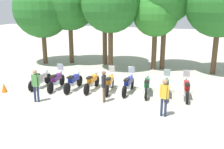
{
  "coord_description": "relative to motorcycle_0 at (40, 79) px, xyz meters",
  "views": [
    {
      "loc": [
        4.58,
        -12.78,
        4.79
      ],
      "look_at": [
        0.0,
        0.5,
        0.9
      ],
      "focal_mm": 40.99,
      "sensor_mm": 36.0,
      "label": 1
    }
  ],
  "objects": [
    {
      "name": "motorcycle_0",
      "position": [
        0.0,
        0.0,
        0.0
      ],
      "size": [
        0.62,
        2.19,
        0.99
      ],
      "rotation": [
        0.0,
        0.0,
        1.55
      ],
      "color": "black",
      "rests_on": "ground_plane"
    },
    {
      "name": "tree_0",
      "position": [
        -3.3,
        5.55,
        3.84
      ],
      "size": [
        4.47,
        4.47,
        6.59
      ],
      "color": "brown",
      "rests_on": "ground_plane"
    },
    {
      "name": "tree_3",
      "position": [
        2.52,
        5.35,
        4.3
      ],
      "size": [
        4.17,
        4.17,
        6.91
      ],
      "color": "brown",
      "rests_on": "ground_plane"
    },
    {
      "name": "motorcycle_1",
      "position": [
        1.03,
        0.08,
        0.01
      ],
      "size": [
        0.62,
        2.19,
        1.37
      ],
      "rotation": [
        0.0,
        0.0,
        1.67
      ],
      "color": "black",
      "rests_on": "ground_plane"
    },
    {
      "name": "person_1",
      "position": [
        1.18,
        -2.1,
        0.48
      ],
      "size": [
        0.41,
        0.27,
        1.68
      ],
      "rotation": [
        0.0,
        0.0,
        1.82
      ],
      "color": "#232D4C",
      "rests_on": "ground_plane"
    },
    {
      "name": "tree_6",
      "position": [
        9.77,
        6.62,
        4.35
      ],
      "size": [
        4.61,
        4.61,
        7.18
      ],
      "color": "brown",
      "rests_on": "ground_plane"
    },
    {
      "name": "tree_1",
      "position": [
        -1.34,
        6.48,
        4.34
      ],
      "size": [
        4.33,
        4.33,
        7.03
      ],
      "color": "brown",
      "rests_on": "ground_plane"
    },
    {
      "name": "ground_plane",
      "position": [
        4.14,
        0.48,
        -0.5
      ],
      "size": [
        80.0,
        80.0,
        0.0
      ],
      "primitive_type": "plane",
      "color": "#BCB7A8"
    },
    {
      "name": "motorcycle_2",
      "position": [
        2.07,
        0.22,
        0.0
      ],
      "size": [
        0.62,
        2.19,
        0.99
      ],
      "rotation": [
        0.0,
        0.0,
        1.57
      ],
      "color": "black",
      "rests_on": "ground_plane"
    },
    {
      "name": "motorcycle_5",
      "position": [
        5.17,
        0.78,
        0.01
      ],
      "size": [
        0.62,
        2.19,
        1.37
      ],
      "rotation": [
        0.0,
        0.0,
        1.57
      ],
      "color": "black",
      "rests_on": "ground_plane"
    },
    {
      "name": "motorcycle_6",
      "position": [
        6.2,
        0.82,
        0.0
      ],
      "size": [
        0.62,
        2.18,
        0.99
      ],
      "rotation": [
        0.0,
        0.0,
        1.72
      ],
      "color": "black",
      "rests_on": "ground_plane"
    },
    {
      "name": "person_0",
      "position": [
        4.39,
        -0.99,
        0.43
      ],
      "size": [
        0.24,
        0.41,
        1.62
      ],
      "rotation": [
        0.0,
        0.0,
        3.28
      ],
      "color": "brown",
      "rests_on": "ground_plane"
    },
    {
      "name": "motorcycle_7",
      "position": [
        7.24,
        0.82,
        0.01
      ],
      "size": [
        0.62,
        2.19,
        1.37
      ],
      "rotation": [
        0.0,
        0.0,
        1.68
      ],
      "color": "black",
      "rests_on": "ground_plane"
    },
    {
      "name": "traffic_cone",
      "position": [
        -1.43,
        -1.43,
        -0.23
      ],
      "size": [
        0.32,
        0.32,
        0.55
      ],
      "primitive_type": "cone",
      "color": "orange",
      "rests_on": "ground_plane"
    },
    {
      "name": "motorcycle_4",
      "position": [
        4.13,
        0.61,
        0.01
      ],
      "size": [
        0.62,
        2.18,
        1.37
      ],
      "rotation": [
        0.0,
        0.0,
        1.72
      ],
      "color": "black",
      "rests_on": "ground_plane"
    },
    {
      "name": "person_2",
      "position": [
        7.47,
        -1.74,
        0.5
      ],
      "size": [
        0.41,
        0.24,
        1.71
      ],
      "rotation": [
        0.0,
        0.0,
        4.63
      ],
      "color": "#232D4C",
      "rests_on": "ground_plane"
    },
    {
      "name": "tree_4",
      "position": [
        5.55,
        6.55,
        3.6
      ],
      "size": [
        3.35,
        3.35,
        5.8
      ],
      "color": "brown",
      "rests_on": "ground_plane"
    },
    {
      "name": "motorcycle_3",
      "position": [
        3.1,
        0.48,
        0.0
      ],
      "size": [
        0.62,
        2.19,
        0.99
      ],
      "rotation": [
        0.0,
        0.0,
        1.6
      ],
      "color": "black",
      "rests_on": "ground_plane"
    },
    {
      "name": "motorcycle_8",
      "position": [
        8.27,
        0.98,
        0.01
      ],
      "size": [
        0.62,
        2.19,
        1.37
      ],
      "rotation": [
        0.0,
        0.0,
        1.69
      ],
      "color": "black",
      "rests_on": "ground_plane"
    }
  ]
}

